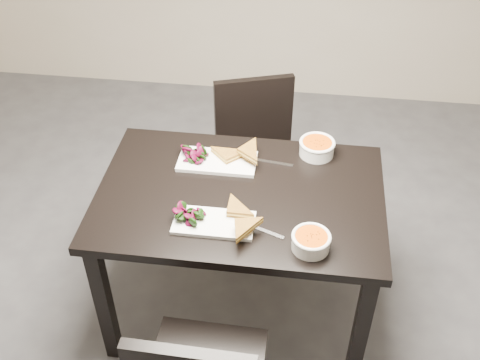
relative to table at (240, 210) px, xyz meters
The scene contains 12 objects.
table is the anchor object (origin of this frame).
chair_far 0.69m from the table, 89.28° to the left, with size 0.53×0.53×0.85m.
plate_near 0.24m from the table, 111.13° to the right, with size 0.32×0.16×0.02m, color white.
sandwich_near 0.23m from the table, 93.75° to the right, with size 0.16×0.12×0.05m, color #AE7C24, non-canonical shape.
salad_near 0.30m from the table, 131.60° to the right, with size 0.10×0.09×0.04m, color black, non-canonical shape.
soup_bowl_near 0.43m from the table, 42.46° to the right, with size 0.15×0.15×0.07m.
cutlery_near 0.26m from the table, 60.67° to the right, with size 0.18×0.02×0.00m, color silver.
plate_far 0.25m from the table, 123.96° to the left, with size 0.35×0.17×0.02m, color white.
sandwich_far 0.23m from the table, 109.57° to the left, with size 0.17×0.13×0.06m, color #AE7C24, non-canonical shape.
salad_far 0.33m from the table, 140.35° to the left, with size 0.11×0.10×0.05m, color black, non-canonical shape.
soup_bowl_far 0.46m from the table, 45.16° to the left, with size 0.16×0.16×0.07m.
cutlery_far 0.27m from the table, 61.47° to the left, with size 0.18×0.02×0.00m, color silver.
Camera 1 is at (0.13, -1.38, 2.34)m, focal length 43.17 mm.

